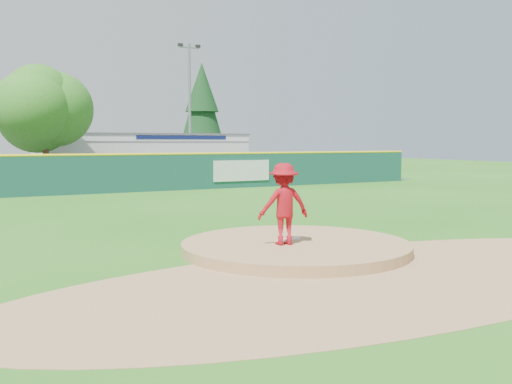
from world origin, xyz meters
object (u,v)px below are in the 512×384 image
pitcher (284,204)px  light_pole_right (190,104)px  van (149,175)px  deciduous_tree (44,110)px  conifer_tree (202,110)px  pool_building_grp (140,155)px

pitcher → light_pole_right: (9.45, 29.17, 4.34)m
van → deciduous_tree: bearing=65.8°
pitcher → conifer_tree: (13.45, 36.17, 4.34)m
van → pool_building_grp: bearing=-8.3°
pitcher → conifer_tree: conifer_tree is taller
pool_building_grp → deciduous_tree: (-8.00, -6.99, 2.89)m
pool_building_grp → conifer_tree: (7.00, 4.01, 3.88)m
conifer_tree → van: bearing=-124.1°
pitcher → conifer_tree: 38.83m
pool_building_grp → light_pole_right: size_ratio=1.52×
pool_building_grp → light_pole_right: light_pole_right is taller
deciduous_tree → pitcher: bearing=-86.5°
van → deciduous_tree: size_ratio=0.61×
deciduous_tree → light_pole_right: 11.75m
pitcher → deciduous_tree: bearing=-77.7°
van → conifer_tree: conifer_tree is taller
deciduous_tree → light_pole_right: size_ratio=0.74×
pitcher → deciduous_tree: deciduous_tree is taller
van → conifer_tree: (9.58, 14.15, 4.90)m
van → conifer_tree: bearing=-28.2°
pitcher → conifer_tree: bearing=-101.6°
conifer_tree → light_pole_right: 8.06m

